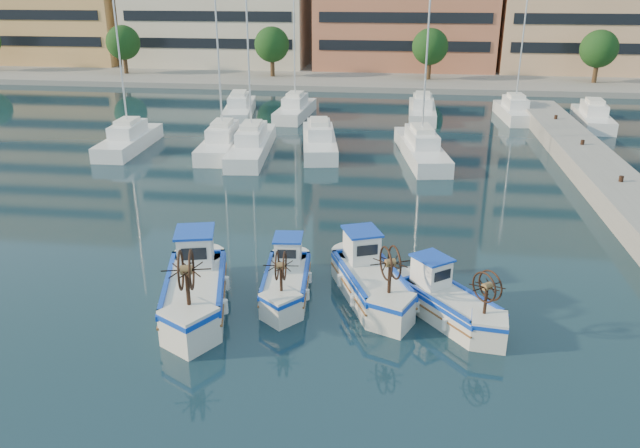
{
  "coord_description": "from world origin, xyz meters",
  "views": [
    {
      "loc": [
        1.42,
        -19.35,
        11.16
      ],
      "look_at": [
        -1.86,
        5.01,
        1.5
      ],
      "focal_mm": 35.0,
      "sensor_mm": 36.0,
      "label": 1
    }
  ],
  "objects_px": {
    "fishing_boat_c": "(370,277)",
    "fishing_boat_d": "(448,300)",
    "fishing_boat_a": "(195,285)",
    "fishing_boat_b": "(286,277)"
  },
  "relations": [
    {
      "from": "fishing_boat_c",
      "to": "fishing_boat_d",
      "type": "xyz_separation_m",
      "value": [
        2.79,
        -1.23,
        -0.1
      ]
    },
    {
      "from": "fishing_boat_a",
      "to": "fishing_boat_d",
      "type": "height_order",
      "value": "fishing_boat_a"
    },
    {
      "from": "fishing_boat_d",
      "to": "fishing_boat_b",
      "type": "bearing_deg",
      "value": 131.51
    },
    {
      "from": "fishing_boat_c",
      "to": "fishing_boat_d",
      "type": "bearing_deg",
      "value": -45.96
    },
    {
      "from": "fishing_boat_c",
      "to": "fishing_boat_d",
      "type": "height_order",
      "value": "fishing_boat_c"
    },
    {
      "from": "fishing_boat_c",
      "to": "fishing_boat_b",
      "type": "bearing_deg",
      "value": 161.35
    },
    {
      "from": "fishing_boat_a",
      "to": "fishing_boat_b",
      "type": "height_order",
      "value": "fishing_boat_a"
    },
    {
      "from": "fishing_boat_a",
      "to": "fishing_boat_c",
      "type": "bearing_deg",
      "value": 0.86
    },
    {
      "from": "fishing_boat_b",
      "to": "fishing_boat_c",
      "type": "bearing_deg",
      "value": -1.54
    },
    {
      "from": "fishing_boat_a",
      "to": "fishing_boat_b",
      "type": "bearing_deg",
      "value": 11.44
    }
  ]
}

